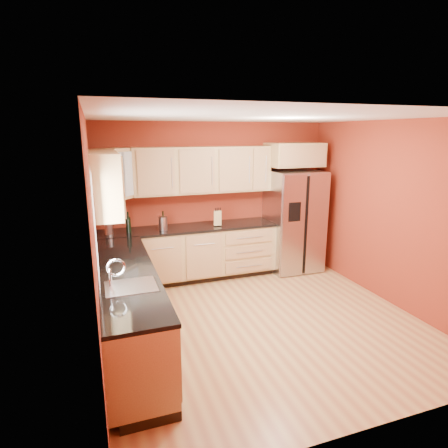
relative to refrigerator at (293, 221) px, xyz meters
The scene contains 23 objects.
floor 2.29m from the refrigerator, 129.72° to the right, with size 4.00×4.00×0.00m, color #A86B41.
ceiling 2.72m from the refrigerator, 129.72° to the right, with size 4.00×4.00×0.00m, color silver.
wall_back 1.46m from the refrigerator, 164.48° to the left, with size 4.00×0.04×2.60m, color maroon.
wall_front 3.89m from the refrigerator, 110.43° to the right, with size 4.00×0.04×2.60m, color maroon.
wall_left 3.75m from the refrigerator, 154.12° to the right, with size 0.04×4.00×2.60m, color maroon.
wall_right 1.80m from the refrigerator, 68.20° to the right, with size 0.04×4.00×2.60m, color maroon.
base_cabinets_back 1.95m from the refrigerator, behind, with size 2.90×0.60×0.88m, color tan.
base_cabinets_left 3.49m from the refrigerator, 151.95° to the right, with size 0.60×2.80×0.88m, color tan.
countertop_back 1.90m from the refrigerator, behind, with size 2.90×0.62×0.04m, color black.
countertop_left 3.45m from the refrigerator, 151.87° to the right, with size 0.62×2.80×0.04m, color black.
upper_cabinets_back 1.87m from the refrigerator, behind, with size 2.30×0.33×0.75m, color tan.
upper_cabinets_left 3.44m from the refrigerator, 164.22° to the right, with size 0.33×1.35×0.75m, color tan.
corner_upper_cabinet 3.16m from the refrigerator, behind, with size 0.62×0.33×0.75m, color tan.
over_fridge_cabinet 1.16m from the refrigerator, 90.00° to the left, with size 0.92×0.60×0.40m, color tan.
refrigerator is the anchor object (origin of this frame).
window 4.01m from the refrigerator, 147.46° to the right, with size 0.03×0.90×1.00m, color white.
sink_faucet 3.71m from the refrigerator, 145.05° to the right, with size 0.50×0.42×0.30m, color white, non-canonical shape.
canister_left 2.34m from the refrigerator, behind, with size 0.14×0.14×0.22m, color #BABABF.
canister_right 3.16m from the refrigerator, behind, with size 0.12×0.12×0.19m, color #BABABF.
wine_bottle_a 2.87m from the refrigerator, behind, with size 0.07×0.07×0.33m, color black, non-canonical shape.
wine_bottle_b 2.33m from the refrigerator, behind, with size 0.07×0.07×0.29m, color black, non-canonical shape.
knife_block 1.43m from the refrigerator, behind, with size 0.12×0.11×0.25m, color tan.
soap_dispenser 1.45m from the refrigerator, behind, with size 0.06×0.06×0.17m, color white.
Camera 1 is at (-1.95, -4.10, 2.42)m, focal length 30.00 mm.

